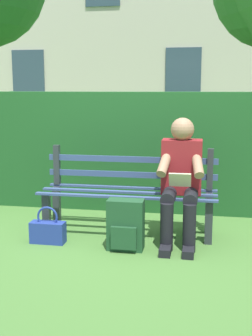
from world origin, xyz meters
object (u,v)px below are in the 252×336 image
park_bench (129,192)px  backpack (126,225)px  person_seated (181,177)px  handbag (48,231)px

park_bench → backpack: park_bench is taller
park_bench → person_seated: size_ratio=1.50×
backpack → handbag: 0.76m
person_seated → backpack: 0.70m
backpack → park_bench: bearing=-83.5°
backpack → person_seated: bearing=-144.0°
handbag → park_bench: bearing=-146.1°
park_bench → person_seated: 0.58m
person_seated → backpack: bearing=36.0°
person_seated → handbag: (1.22, 0.30, -0.50)m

